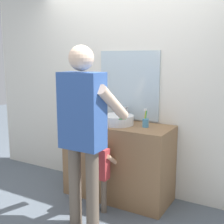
{
  "coord_description": "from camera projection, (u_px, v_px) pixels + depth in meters",
  "views": [
    {
      "loc": [
        1.59,
        -2.63,
        1.65
      ],
      "look_at": [
        0.0,
        0.15,
        1.07
      ],
      "focal_mm": 47.14,
      "sensor_mm": 36.0,
      "label": 1
    }
  ],
  "objects": [
    {
      "name": "ground_plane",
      "position": [
        105.0,
        207.0,
        3.32
      ],
      "size": [
        14.0,
        14.0,
        0.0
      ],
      "primitive_type": "plane",
      "color": "slate"
    },
    {
      "name": "back_wall",
      "position": [
        131.0,
        83.0,
        3.61
      ],
      "size": [
        4.4,
        0.1,
        2.7
      ],
      "color": "silver",
      "rests_on": "ground"
    },
    {
      "name": "vanity_cabinet",
      "position": [
        118.0,
        161.0,
        3.5
      ],
      "size": [
        1.25,
        0.54,
        0.9
      ],
      "primitive_type": "cube",
      "color": "olive",
      "rests_on": "ground"
    },
    {
      "name": "sink_basin",
      "position": [
        118.0,
        120.0,
        3.39
      ],
      "size": [
        0.37,
        0.37,
        0.11
      ],
      "color": "white",
      "rests_on": "vanity_cabinet"
    },
    {
      "name": "faucet",
      "position": [
        126.0,
        114.0,
        3.58
      ],
      "size": [
        0.18,
        0.14,
        0.18
      ],
      "color": "#B7BABF",
      "rests_on": "vanity_cabinet"
    },
    {
      "name": "toothbrush_cup",
      "position": [
        145.0,
        122.0,
        3.26
      ],
      "size": [
        0.07,
        0.07,
        0.21
      ],
      "color": "#4C8EB2",
      "rests_on": "vanity_cabinet"
    },
    {
      "name": "soap_bottle",
      "position": [
        93.0,
        116.0,
        3.53
      ],
      "size": [
        0.06,
        0.06,
        0.17
      ],
      "color": "#B27FC6",
      "rests_on": "vanity_cabinet"
    },
    {
      "name": "child_toddler",
      "position": [
        100.0,
        168.0,
        3.15
      ],
      "size": [
        0.26,
        0.26,
        0.83
      ],
      "color": "#6B5B4C",
      "rests_on": "ground"
    },
    {
      "name": "adult_parent",
      "position": [
        83.0,
        122.0,
        2.75
      ],
      "size": [
        0.55,
        0.58,
        1.77
      ],
      "color": "#6B5B4C",
      "rests_on": "ground"
    }
  ]
}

